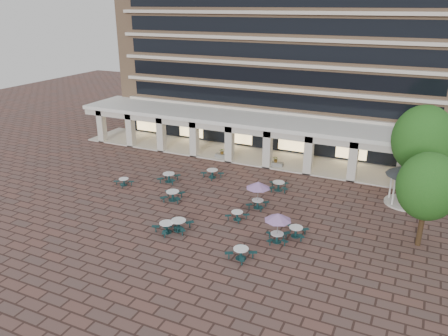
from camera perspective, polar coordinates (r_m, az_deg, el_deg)
The scene contains 20 objects.
ground at distance 35.43m, azimuth -4.45°, elevation -5.82°, with size 120.00×120.00×0.00m, color brown.
apartment_building at distance 55.35m, azimuth 8.72°, elevation 17.20°, with size 40.00×15.50×25.20m.
retail_arcade at distance 46.92m, azimuth 4.31°, elevation 4.85°, with size 42.00×6.60×4.40m.
picnic_table_1 at distance 32.68m, azimuth -5.95°, elevation -7.31°, with size 1.95×1.95×0.84m.
picnic_table_2 at distance 32.51m, azimuth -7.50°, elevation -7.60°, with size 2.17×2.17×0.79m.
picnic_table_3 at distance 29.22m, azimuth 2.22°, elevation -10.96°, with size 2.02×2.02×0.76m.
picnic_table_5 at distance 41.34m, azimuth -12.95°, elevation -1.70°, with size 1.83×1.83×0.67m.
picnic_table_6 at distance 35.39m, azimuth 4.48°, elevation -2.35°, with size 2.00×2.00×2.31m.
picnic_table_7 at distance 34.06m, azimuth 1.73°, elevation -6.14°, with size 1.77×1.77×0.68m.
picnic_table_8 at distance 37.50m, azimuth -6.72°, elevation -3.50°, with size 2.16×2.16×0.83m.
picnic_table_9 at distance 42.05m, azimuth -1.54°, elevation -0.64°, with size 2.21×2.21×0.81m.
picnic_table_10 at distance 32.15m, azimuth 9.36°, elevation -8.10°, with size 1.69×1.69×0.75m.
picnic_table_11 at distance 30.57m, azimuth 7.06°, elevation -6.51°, with size 1.93×1.93×2.23m.
picnic_table_12 at distance 41.38m, azimuth -7.22°, elevation -1.14°, with size 2.07×2.07×0.83m.
picnic_table_13 at distance 39.49m, azimuth 7.14°, elevation -2.26°, with size 2.10×2.10×0.81m.
gazebo at distance 38.86m, azimuth 23.05°, elevation -0.79°, with size 3.77×3.77×3.51m.
tree_east_a at distance 31.93m, azimuth 25.10°, elevation -2.21°, with size 4.07×4.07×6.78m.
tree_east_c at distance 39.02m, azimuth 24.57°, elevation 3.36°, with size 4.96×4.96×8.26m.
planter_left at distance 47.20m, azimuth -0.24°, elevation 1.76°, with size 1.50×0.73×1.19m.
planter_right at distance 45.10m, azimuth 6.79°, elevation 0.65°, with size 1.50×0.67×1.15m.
Camera 1 is at (15.81, -27.48, 15.81)m, focal length 35.00 mm.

